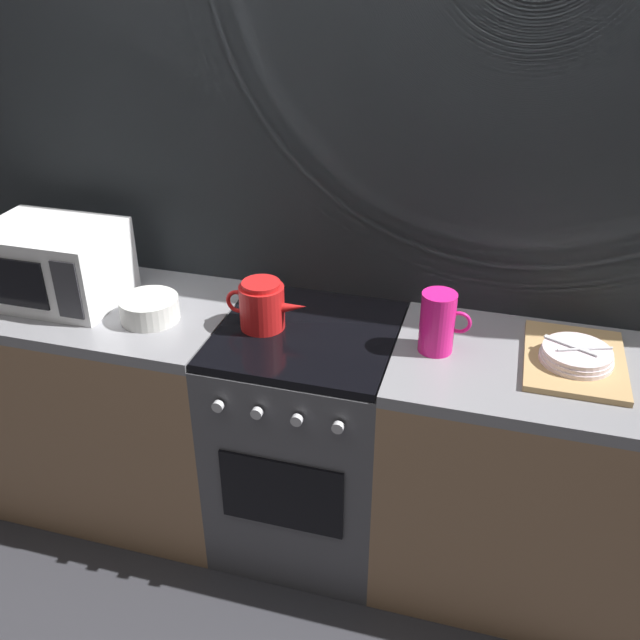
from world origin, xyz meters
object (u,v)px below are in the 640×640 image
(mixing_bowl, at_px, (150,309))
(dish_pile, at_px, (575,358))
(pitcher, at_px, (438,322))
(kettle, at_px, (262,305))
(microwave, at_px, (54,263))
(stove_unit, at_px, (308,438))

(mixing_bowl, height_order, dish_pile, mixing_bowl)
(pitcher, bearing_deg, mixing_bowl, -175.92)
(dish_pile, bearing_deg, kettle, -177.66)
(kettle, distance_m, dish_pile, 1.00)
(microwave, relative_size, mixing_bowl, 2.30)
(stove_unit, height_order, mixing_bowl, mixing_bowl)
(pitcher, bearing_deg, dish_pile, 3.75)
(stove_unit, relative_size, pitcher, 4.50)
(stove_unit, relative_size, microwave, 1.96)
(kettle, xyz_separation_m, dish_pile, (1.00, 0.04, -0.06))
(stove_unit, height_order, kettle, kettle)
(microwave, bearing_deg, pitcher, 0.53)
(kettle, bearing_deg, pitcher, 1.31)
(kettle, height_order, dish_pile, kettle)
(mixing_bowl, bearing_deg, pitcher, 4.08)
(microwave, xyz_separation_m, mixing_bowl, (0.39, -0.06, -0.10))
(stove_unit, bearing_deg, dish_pile, 2.18)
(mixing_bowl, xyz_separation_m, pitcher, (0.96, 0.07, 0.06))
(kettle, bearing_deg, stove_unit, 3.25)
(stove_unit, bearing_deg, mixing_bowl, -173.20)
(mixing_bowl, bearing_deg, dish_pile, 3.98)
(dish_pile, bearing_deg, pitcher, -176.25)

